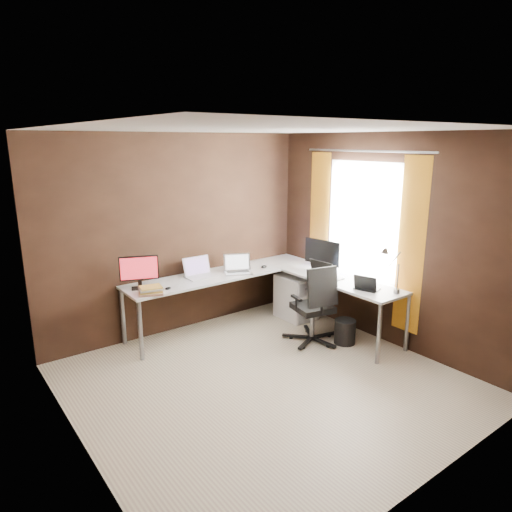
{
  "coord_description": "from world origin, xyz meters",
  "views": [
    {
      "loc": [
        -2.61,
        -3.29,
        2.4
      ],
      "look_at": [
        0.58,
        0.95,
        1.05
      ],
      "focal_mm": 32.0,
      "sensor_mm": 36.0,
      "label": 1
    }
  ],
  "objects_px": {
    "laptop_black_small": "(366,286)",
    "laptop_white": "(199,272)",
    "monitor_right": "(322,254)",
    "monitor_left": "(139,270)",
    "desk_lamp": "(390,265)",
    "book_stack": "(151,290)",
    "wastebasket": "(345,332)",
    "drawer_pedestal": "(296,297)",
    "laptop_black_big": "(325,275)",
    "office_chair": "(314,320)",
    "laptop_silver": "(238,269)"
  },
  "relations": [
    {
      "from": "drawer_pedestal",
      "to": "wastebasket",
      "type": "height_order",
      "value": "drawer_pedestal"
    },
    {
      "from": "monitor_right",
      "to": "monitor_left",
      "type": "bearing_deg",
      "value": 59.04
    },
    {
      "from": "laptop_white",
      "to": "laptop_black_big",
      "type": "xyz_separation_m",
      "value": [
        1.21,
        -1.02,
        -0.0
      ]
    },
    {
      "from": "monitor_right",
      "to": "office_chair",
      "type": "height_order",
      "value": "monitor_right"
    },
    {
      "from": "monitor_left",
      "to": "laptop_black_big",
      "type": "distance_m",
      "value": 2.25
    },
    {
      "from": "monitor_right",
      "to": "laptop_black_big",
      "type": "xyz_separation_m",
      "value": [
        -0.18,
        -0.24,
        -0.19
      ]
    },
    {
      "from": "monitor_right",
      "to": "book_stack",
      "type": "distance_m",
      "value": 2.23
    },
    {
      "from": "drawer_pedestal",
      "to": "laptop_black_small",
      "type": "xyz_separation_m",
      "value": [
        -0.02,
        -1.21,
        0.47
      ]
    },
    {
      "from": "desk_lamp",
      "to": "wastebasket",
      "type": "height_order",
      "value": "desk_lamp"
    },
    {
      "from": "office_chair",
      "to": "monitor_right",
      "type": "bearing_deg",
      "value": 50.07
    },
    {
      "from": "laptop_black_small",
      "to": "desk_lamp",
      "type": "height_order",
      "value": "desk_lamp"
    },
    {
      "from": "drawer_pedestal",
      "to": "wastebasket",
      "type": "bearing_deg",
      "value": -95.07
    },
    {
      "from": "laptop_black_big",
      "to": "desk_lamp",
      "type": "height_order",
      "value": "desk_lamp"
    },
    {
      "from": "monitor_right",
      "to": "laptop_white",
      "type": "height_order",
      "value": "monitor_right"
    },
    {
      "from": "desk_lamp",
      "to": "book_stack",
      "type": "bearing_deg",
      "value": 154.09
    },
    {
      "from": "monitor_left",
      "to": "laptop_white",
      "type": "bearing_deg",
      "value": 21.87
    },
    {
      "from": "laptop_black_big",
      "to": "wastebasket",
      "type": "relative_size",
      "value": 1.28
    },
    {
      "from": "laptop_white",
      "to": "desk_lamp",
      "type": "distance_m",
      "value": 2.32
    },
    {
      "from": "laptop_black_small",
      "to": "desk_lamp",
      "type": "xyz_separation_m",
      "value": [
        0.11,
        -0.23,
        0.29
      ]
    },
    {
      "from": "laptop_black_small",
      "to": "laptop_white",
      "type": "bearing_deg",
      "value": 19.01
    },
    {
      "from": "monitor_left",
      "to": "monitor_right",
      "type": "bearing_deg",
      "value": 1.91
    },
    {
      "from": "office_chair",
      "to": "book_stack",
      "type": "bearing_deg",
      "value": 165.43
    },
    {
      "from": "book_stack",
      "to": "wastebasket",
      "type": "height_order",
      "value": "book_stack"
    },
    {
      "from": "monitor_left",
      "to": "laptop_black_small",
      "type": "bearing_deg",
      "value": -16.57
    },
    {
      "from": "drawer_pedestal",
      "to": "laptop_black_big",
      "type": "relative_size",
      "value": 1.58
    },
    {
      "from": "monitor_left",
      "to": "laptop_white",
      "type": "height_order",
      "value": "monitor_left"
    },
    {
      "from": "monitor_right",
      "to": "desk_lamp",
      "type": "relative_size",
      "value": 0.99
    },
    {
      "from": "laptop_silver",
      "to": "office_chair",
      "type": "distance_m",
      "value": 1.19
    },
    {
      "from": "laptop_silver",
      "to": "book_stack",
      "type": "bearing_deg",
      "value": -149.22
    },
    {
      "from": "drawer_pedestal",
      "to": "laptop_white",
      "type": "height_order",
      "value": "laptop_white"
    },
    {
      "from": "monitor_right",
      "to": "office_chair",
      "type": "bearing_deg",
      "value": 116.1
    },
    {
      "from": "monitor_left",
      "to": "monitor_right",
      "type": "distance_m",
      "value": 2.31
    },
    {
      "from": "desk_lamp",
      "to": "drawer_pedestal",
      "type": "bearing_deg",
      "value": 104.08
    },
    {
      "from": "laptop_silver",
      "to": "office_chair",
      "type": "height_order",
      "value": "office_chair"
    },
    {
      "from": "laptop_silver",
      "to": "drawer_pedestal",
      "type": "bearing_deg",
      "value": 6.93
    },
    {
      "from": "laptop_black_big",
      "to": "laptop_black_small",
      "type": "relative_size",
      "value": 1.21
    },
    {
      "from": "laptop_silver",
      "to": "book_stack",
      "type": "distance_m",
      "value": 1.27
    },
    {
      "from": "wastebasket",
      "to": "laptop_black_small",
      "type": "bearing_deg",
      "value": -73.98
    },
    {
      "from": "laptop_white",
      "to": "office_chair",
      "type": "bearing_deg",
      "value": -50.28
    },
    {
      "from": "drawer_pedestal",
      "to": "book_stack",
      "type": "height_order",
      "value": "book_stack"
    },
    {
      "from": "monitor_left",
      "to": "laptop_black_big",
      "type": "relative_size",
      "value": 1.11
    },
    {
      "from": "monitor_left",
      "to": "laptop_silver",
      "type": "xyz_separation_m",
      "value": [
        1.29,
        -0.14,
        -0.17
      ]
    },
    {
      "from": "monitor_right",
      "to": "laptop_black_big",
      "type": "bearing_deg",
      "value": 131.71
    },
    {
      "from": "laptop_white",
      "to": "drawer_pedestal",
      "type": "bearing_deg",
      "value": -17.14
    },
    {
      "from": "monitor_left",
      "to": "office_chair",
      "type": "height_order",
      "value": "monitor_left"
    },
    {
      "from": "monitor_left",
      "to": "laptop_black_small",
      "type": "xyz_separation_m",
      "value": [
        2.06,
        -1.62,
        -0.18
      ]
    },
    {
      "from": "laptop_white",
      "to": "laptop_silver",
      "type": "height_order",
      "value": "laptop_white"
    },
    {
      "from": "laptop_white",
      "to": "desk_lamp",
      "type": "height_order",
      "value": "desk_lamp"
    },
    {
      "from": "drawer_pedestal",
      "to": "monitor_right",
      "type": "relative_size",
      "value": 1.16
    },
    {
      "from": "laptop_silver",
      "to": "book_stack",
      "type": "height_order",
      "value": "laptop_silver"
    }
  ]
}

